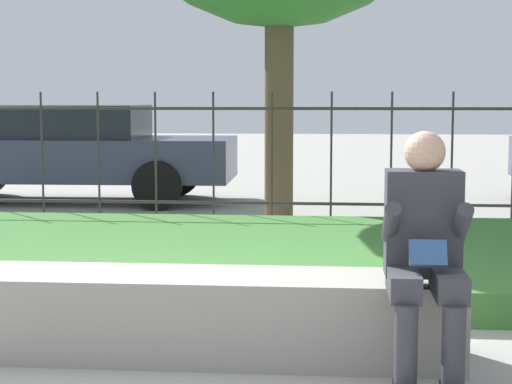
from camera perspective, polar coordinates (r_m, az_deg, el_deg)
ground_plane at (r=4.89m, az=-6.60°, el=-10.75°), size 60.00×60.00×0.00m
stone_bench at (r=4.79m, az=-3.28°, el=-8.52°), size 2.77×0.56×0.47m
person_seated_reader at (r=4.35m, az=11.18°, el=-3.58°), size 0.42×0.73×1.27m
grass_berm at (r=7.17m, az=-2.70°, el=-4.29°), size 10.88×3.42×0.23m
iron_fence at (r=9.22m, az=-0.90°, el=2.28°), size 8.88×0.03×1.50m
car_parked_left at (r=12.14m, az=-12.89°, el=2.77°), size 4.71×1.94×1.33m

